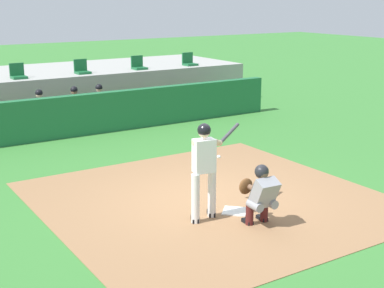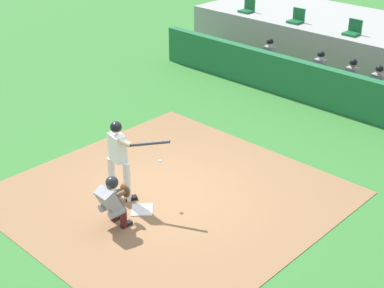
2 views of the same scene
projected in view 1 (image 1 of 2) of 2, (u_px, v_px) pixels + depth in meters
The scene contains 15 objects.
ground_plane at pixel (211, 200), 11.11m from camera, with size 80.00×80.00×0.00m, color #387A33.
dirt_infield at pixel (211, 199), 11.11m from camera, with size 6.40×6.40×0.01m, color #936B47.
home_plate at pixel (235, 211), 10.45m from camera, with size 0.44×0.44×0.02m, color white.
batter_at_plate at pixel (205, 165), 9.86m from camera, with size 1.39×0.64×1.80m.
catcher_crouched at pixel (260, 193), 9.71m from camera, with size 0.50×1.64×1.13m.
dugout_wall at pixel (85, 114), 16.24m from camera, with size 13.00×0.30×1.20m, color #1E6638.
dugout_bench at pixel (74, 121), 17.16m from camera, with size 11.80×0.44×0.45m, color olive.
dugout_player_1 at pixel (42, 111), 16.37m from camera, with size 0.49×0.70×1.30m.
dugout_player_2 at pixel (76, 107), 16.94m from camera, with size 0.49×0.70×1.30m.
dugout_player_3 at pixel (101, 104), 17.37m from camera, with size 0.49×0.70×1.30m.
stands_platform at pixel (38, 90), 19.80m from camera, with size 15.00×4.40×1.40m, color #9E9E99.
stadium_seat_2 at pixel (18, 74), 17.78m from camera, with size 0.46×0.46×0.48m.
stadium_seat_3 at pixel (82, 70), 18.91m from camera, with size 0.46×0.46×0.48m.
stadium_seat_4 at pixel (138, 65), 20.04m from camera, with size 0.46×0.46×0.48m.
stadium_seat_5 at pixel (189, 62), 21.17m from camera, with size 0.46×0.46×0.48m.
Camera 1 is at (-5.95, -8.60, 3.93)m, focal length 51.91 mm.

